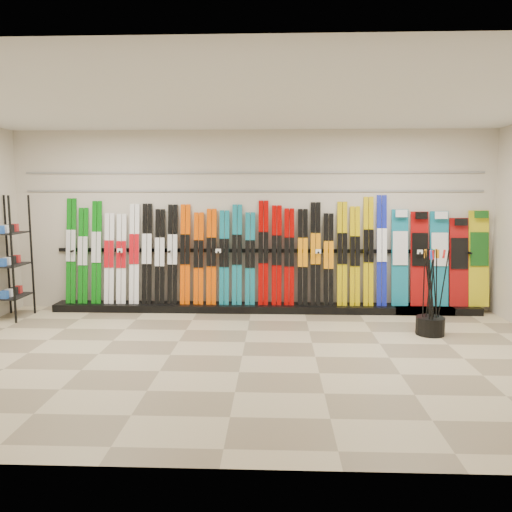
{
  "coord_description": "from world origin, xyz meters",
  "views": [
    {
      "loc": [
        0.39,
        -5.86,
        1.99
      ],
      "look_at": [
        0.13,
        1.0,
        1.1
      ],
      "focal_mm": 35.0,
      "sensor_mm": 36.0,
      "label": 1
    }
  ],
  "objects": [
    {
      "name": "floor",
      "position": [
        0.0,
        0.0,
        0.0
      ],
      "size": [
        8.0,
        8.0,
        0.0
      ],
      "primitive_type": "plane",
      "color": "#86775C",
      "rests_on": "ground"
    },
    {
      "name": "back_wall",
      "position": [
        0.0,
        2.5,
        1.5
      ],
      "size": [
        8.0,
        0.0,
        8.0
      ],
      "primitive_type": "plane",
      "rotation": [
        1.57,
        0.0,
        0.0
      ],
      "color": "beige",
      "rests_on": "floor"
    },
    {
      "name": "ceiling",
      "position": [
        0.0,
        0.0,
        3.0
      ],
      "size": [
        8.0,
        8.0,
        0.0
      ],
      "primitive_type": "plane",
      "rotation": [
        3.14,
        0.0,
        0.0
      ],
      "color": "silver",
      "rests_on": "back_wall"
    },
    {
      "name": "ski_rack_base",
      "position": [
        0.22,
        2.28,
        0.06
      ],
      "size": [
        8.0,
        0.4,
        0.12
      ],
      "primitive_type": "cube",
      "color": "black",
      "rests_on": "floor"
    },
    {
      "name": "skis",
      "position": [
        -0.43,
        2.35,
        0.94
      ],
      "size": [
        5.37,
        0.28,
        1.81
      ],
      "color": "#0A6D0E",
      "rests_on": "ski_rack_base"
    },
    {
      "name": "snowboards",
      "position": [
        3.11,
        2.36,
        0.89
      ],
      "size": [
        1.58,
        0.24,
        1.58
      ],
      "color": "#14728C",
      "rests_on": "ski_rack_base"
    },
    {
      "name": "accessory_rack",
      "position": [
        -3.75,
        1.7,
        0.97
      ],
      "size": [
        0.4,
        0.6,
        1.93
      ],
      "primitive_type": "cube",
      "color": "black",
      "rests_on": "floor"
    },
    {
      "name": "pole_bin",
      "position": [
        2.57,
        1.01,
        0.12
      ],
      "size": [
        0.39,
        0.39,
        0.25
      ],
      "primitive_type": "cylinder",
      "color": "black",
      "rests_on": "floor"
    },
    {
      "name": "ski_poles",
      "position": [
        2.56,
        0.99,
        0.61
      ],
      "size": [
        0.36,
        0.36,
        1.18
      ],
      "color": "black",
      "rests_on": "pole_bin"
    },
    {
      "name": "slatwall_rail_0",
      "position": [
        0.0,
        2.48,
        2.0
      ],
      "size": [
        7.6,
        0.02,
        0.03
      ],
      "primitive_type": "cube",
      "color": "gray",
      "rests_on": "back_wall"
    },
    {
      "name": "slatwall_rail_1",
      "position": [
        0.0,
        2.48,
        2.3
      ],
      "size": [
        7.6,
        0.02,
        0.03
      ],
      "primitive_type": "cube",
      "color": "gray",
      "rests_on": "back_wall"
    }
  ]
}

